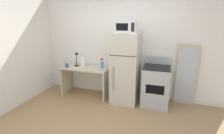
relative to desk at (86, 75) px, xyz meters
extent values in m
plane|color=#9E7A51|center=(0.93, -1.34, -0.53)|extent=(12.00, 12.00, 0.00)
cube|color=white|center=(0.93, 0.36, 0.77)|extent=(5.00, 0.10, 2.60)
cube|color=beige|center=(0.00, 0.00, 0.20)|extent=(1.22, 0.57, 0.04)
cube|color=beige|center=(-0.59, 0.00, -0.17)|extent=(0.04, 0.57, 0.71)
cube|color=beige|center=(0.59, 0.00, -0.17)|extent=(0.04, 0.57, 0.71)
cylinder|color=black|center=(-0.28, 0.04, 0.23)|extent=(0.11, 0.11, 0.02)
cylinder|color=black|center=(-0.28, 0.04, 0.37)|extent=(0.02, 0.02, 0.26)
cone|color=black|center=(-0.25, 0.02, 0.54)|extent=(0.10, 0.10, 0.08)
cylinder|color=#2D8CEA|center=(0.42, 0.09, 0.30)|extent=(0.06, 0.06, 0.16)
cylinder|color=white|center=(0.42, 0.09, 0.40)|extent=(0.02, 0.02, 0.04)
cube|color=red|center=(0.42, 0.08, 0.45)|extent=(0.06, 0.03, 0.04)
cylinder|color=white|center=(-0.09, 0.03, 0.34)|extent=(0.11, 0.11, 0.24)
cylinder|color=#264C99|center=(-0.46, -0.15, 0.27)|extent=(0.08, 0.08, 0.09)
cube|color=beige|center=(1.06, -0.04, 0.30)|extent=(0.61, 0.65, 1.66)
cube|color=black|center=(1.06, -0.36, 0.67)|extent=(0.60, 0.00, 0.01)
cylinder|color=gray|center=(0.87, -0.38, 0.14)|extent=(0.02, 0.02, 0.58)
cube|color=silver|center=(1.06, -0.06, 1.26)|extent=(0.46, 0.34, 0.26)
cube|color=black|center=(1.01, -0.23, 1.26)|extent=(0.26, 0.01, 0.15)
cube|color=black|center=(1.24, -0.23, 1.26)|extent=(0.07, 0.01, 0.18)
cube|color=#B7B7BC|center=(1.78, -0.01, -0.08)|extent=(0.60, 0.60, 0.90)
cube|color=black|center=(1.78, -0.01, 0.38)|extent=(0.58, 0.58, 0.02)
cube|color=#B7B7BC|center=(1.78, 0.27, 0.48)|extent=(0.60, 0.04, 0.18)
cube|color=black|center=(1.78, -0.32, -0.03)|extent=(0.39, 0.01, 0.20)
cube|color=#C6B793|center=(2.42, 0.25, 0.17)|extent=(0.44, 0.03, 1.40)
cube|color=#B2BCC6|center=(2.42, 0.23, 0.17)|extent=(0.39, 0.00, 1.26)
camera|label=1|loc=(1.94, -3.74, 1.41)|focal=26.85mm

